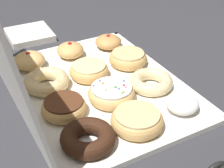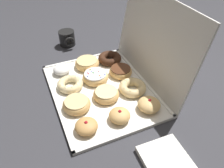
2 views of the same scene
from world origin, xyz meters
The scene contains 17 objects.
ground_plane centered at (0.00, 0.00, 0.00)m, with size 3.00×3.00×0.00m, color #333338.
donut_box centered at (0.00, 0.00, 0.01)m, with size 0.55×0.42×0.01m.
box_lid_open centered at (0.00, 0.25, 0.19)m, with size 0.55×0.39×0.01m, color white.
powdered_filled_donut_0 centered at (-0.19, -0.13, 0.03)m, with size 0.08×0.08×0.04m.
cruller_donut_1 centered at (-0.07, -0.12, 0.03)m, with size 0.12×0.12×0.04m.
glazed_ring_donut_2 centered at (0.07, -0.13, 0.03)m, with size 0.11×0.11×0.04m.
jelly_filled_donut_3 centered at (0.19, -0.13, 0.03)m, with size 0.09×0.09×0.05m.
glazed_ring_donut_4 centered at (-0.19, 0.00, 0.03)m, with size 0.12×0.12×0.04m.
sprinkle_donut_5 centered at (-0.07, 0.00, 0.03)m, with size 0.12×0.12×0.04m.
glazed_ring_donut_6 centered at (0.06, 0.00, 0.03)m, with size 0.11×0.11×0.04m.
jelly_filled_donut_7 centered at (0.20, 0.00, 0.03)m, with size 0.08×0.08×0.05m.
chocolate_cake_ring_donut_8 centered at (-0.19, 0.12, 0.03)m, with size 0.12×0.12×0.04m.
chocolate_frosted_donut_9 centered at (-0.06, 0.13, 0.03)m, with size 0.11×0.11×0.04m.
cruller_donut_10 centered at (0.07, 0.12, 0.03)m, with size 0.12×0.12×0.04m.
jelly_filled_donut_11 centered at (0.19, 0.13, 0.03)m, with size 0.09×0.09×0.05m.
coffee_mug centered at (-0.46, -0.03, 0.04)m, with size 0.11×0.09×0.09m.
napkin_stack centered at (0.41, 0.06, 0.01)m, with size 0.15×0.15×0.02m, color white.
Camera 2 is at (0.71, -0.26, 0.67)m, focal length 35.57 mm.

